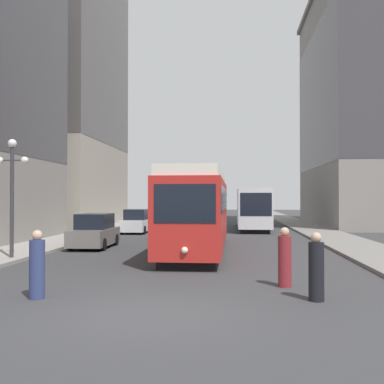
# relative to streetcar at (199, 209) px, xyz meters

# --- Properties ---
(ground_plane) EXTENTS (200.00, 200.00, 0.00)m
(ground_plane) POSITION_rel_streetcar_xyz_m (-0.15, -12.46, -2.10)
(ground_plane) COLOR #38383A
(sidewalk_left) EXTENTS (3.27, 120.00, 0.15)m
(sidewalk_left) POSITION_rel_streetcar_xyz_m (-8.60, 27.54, -2.03)
(sidewalk_left) COLOR gray
(sidewalk_left) RESTS_ON ground
(sidewalk_right) EXTENTS (3.27, 120.00, 0.15)m
(sidewalk_right) POSITION_rel_streetcar_xyz_m (8.30, 27.54, -2.03)
(sidewalk_right) COLOR gray
(sidewalk_right) RESTS_ON ground
(streetcar) EXTENTS (2.68, 13.57, 3.89)m
(streetcar) POSITION_rel_streetcar_xyz_m (0.00, 0.00, 0.00)
(streetcar) COLOR black
(streetcar) RESTS_ON ground
(transit_bus) EXTENTS (2.61, 12.81, 3.45)m
(transit_bus) POSITION_rel_streetcar_xyz_m (3.38, 17.14, -0.15)
(transit_bus) COLOR black
(transit_bus) RESTS_ON ground
(parked_car_left_near) EXTENTS (1.96, 4.26, 1.82)m
(parked_car_left_near) POSITION_rel_streetcar_xyz_m (-5.67, 0.99, -1.26)
(parked_car_left_near) COLOR black
(parked_car_left_near) RESTS_ON ground
(parked_car_left_mid) EXTENTS (1.94, 4.33, 1.82)m
(parked_car_left_mid) POSITION_rel_streetcar_xyz_m (-5.67, 11.61, -1.26)
(parked_car_left_mid) COLOR black
(parked_car_left_mid) RESTS_ON ground
(pedestrian_crossing_near) EXTENTS (0.39, 0.39, 1.75)m
(pedestrian_crossing_near) POSITION_rel_streetcar_xyz_m (3.86, -10.75, -1.28)
(pedestrian_crossing_near) COLOR black
(pedestrian_crossing_near) RESTS_ON ground
(pedestrian_crossing_far) EXTENTS (0.40, 0.40, 1.79)m
(pedestrian_crossing_far) POSITION_rel_streetcar_xyz_m (-3.38, -11.15, -1.27)
(pedestrian_crossing_far) COLOR navy
(pedestrian_crossing_far) RESTS_ON ground
(pedestrian_on_sidewalk) EXTENTS (0.40, 0.40, 1.77)m
(pedestrian_on_sidewalk) POSITION_rel_streetcar_xyz_m (3.26, -8.97, -1.28)
(pedestrian_on_sidewalk) COLOR maroon
(pedestrian_on_sidewalk) RESTS_ON ground
(lamp_post_left_near) EXTENTS (1.41, 0.36, 4.99)m
(lamp_post_left_near) POSITION_rel_streetcar_xyz_m (-7.57, -4.33, 1.36)
(lamp_post_left_near) COLOR #333338
(lamp_post_left_near) RESTS_ON sidewalk_left
(building_left_corner) EXTENTS (11.24, 16.39, 31.86)m
(building_left_corner) POSITION_rel_streetcar_xyz_m (-15.55, 19.74, 14.33)
(building_left_corner) COLOR #A89E8E
(building_left_corner) RESTS_ON ground
(building_right_corner) EXTENTS (11.01, 20.99, 23.48)m
(building_right_corner) POSITION_rel_streetcar_xyz_m (15.13, 23.62, 9.99)
(building_right_corner) COLOR gray
(building_right_corner) RESTS_ON ground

